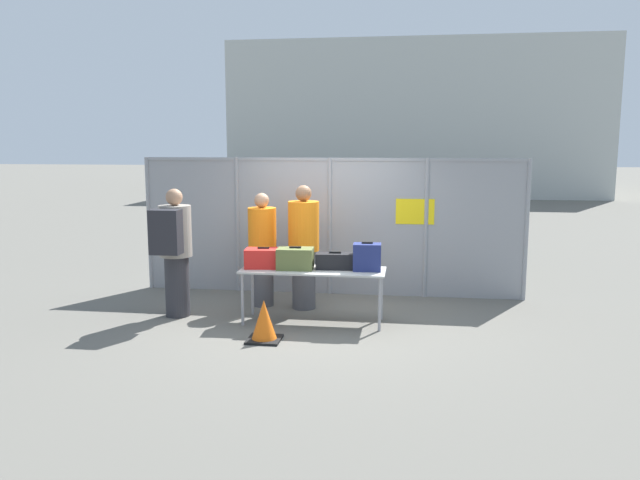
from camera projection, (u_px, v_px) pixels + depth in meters
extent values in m
plane|color=#605E56|center=(315.00, 320.00, 8.64)|extent=(120.00, 120.00, 0.00)
cylinder|color=gray|center=(149.00, 223.00, 10.44)|extent=(0.07, 0.07, 2.20)
cylinder|color=gray|center=(238.00, 225.00, 10.23)|extent=(0.07, 0.07, 2.20)
cylinder|color=gray|center=(330.00, 227.00, 10.02)|extent=(0.07, 0.07, 2.20)
cylinder|color=gray|center=(426.00, 228.00, 9.81)|extent=(0.07, 0.07, 2.20)
cylinder|color=gray|center=(526.00, 230.00, 9.59)|extent=(0.07, 0.07, 2.20)
cube|color=gray|center=(330.00, 227.00, 10.02)|extent=(6.11, 0.01, 2.20)
cube|color=gray|center=(330.00, 160.00, 9.85)|extent=(6.11, 0.04, 0.04)
cube|color=yellow|center=(415.00, 212.00, 9.78)|extent=(0.60, 0.01, 0.40)
cube|color=#B2B2AD|center=(313.00, 270.00, 8.43)|extent=(1.95, 0.66, 0.02)
cylinder|color=#99999E|center=(242.00, 299.00, 8.35)|extent=(0.04, 0.04, 0.72)
cylinder|color=#99999E|center=(380.00, 304.00, 8.09)|extent=(0.04, 0.04, 0.72)
cylinder|color=#99999E|center=(252.00, 290.00, 8.88)|extent=(0.04, 0.04, 0.72)
cylinder|color=#99999E|center=(381.00, 294.00, 8.62)|extent=(0.04, 0.04, 0.72)
cube|color=red|center=(264.00, 258.00, 8.52)|extent=(0.52, 0.36, 0.26)
cube|color=black|center=(263.00, 248.00, 8.50)|extent=(0.16, 0.04, 0.02)
cube|color=#566033|center=(295.00, 259.00, 8.42)|extent=(0.50, 0.34, 0.29)
cube|color=black|center=(295.00, 247.00, 8.40)|extent=(0.16, 0.03, 0.02)
cube|color=black|center=(335.00, 261.00, 8.44)|extent=(0.53, 0.27, 0.22)
cube|color=black|center=(335.00, 252.00, 8.42)|extent=(0.16, 0.03, 0.02)
cube|color=navy|center=(367.00, 257.00, 8.32)|extent=(0.38, 0.26, 0.36)
cube|color=black|center=(367.00, 243.00, 8.29)|extent=(0.15, 0.03, 0.02)
cylinder|color=#2D2D33|center=(177.00, 286.00, 8.81)|extent=(0.34, 0.34, 0.86)
cylinder|color=gray|center=(175.00, 231.00, 8.69)|extent=(0.45, 0.45, 0.72)
sphere|color=#A57A5B|center=(174.00, 197.00, 8.61)|extent=(0.23, 0.23, 0.23)
cube|color=#232328|center=(166.00, 232.00, 8.34)|extent=(0.40, 0.25, 0.60)
cylinder|color=#4C4C51|center=(304.00, 279.00, 9.21)|extent=(0.34, 0.34, 0.87)
cylinder|color=orange|center=(304.00, 226.00, 9.09)|extent=(0.45, 0.45, 0.72)
sphere|color=brown|center=(303.00, 193.00, 9.02)|extent=(0.24, 0.24, 0.24)
cylinder|color=#4C4C51|center=(263.00, 279.00, 9.38)|extent=(0.32, 0.32, 0.81)
cylinder|color=orange|center=(262.00, 230.00, 9.27)|extent=(0.42, 0.42, 0.67)
sphere|color=#A57A5B|center=(262.00, 200.00, 9.20)|extent=(0.22, 0.22, 0.22)
cube|color=#4C6B47|center=(401.00, 244.00, 12.67)|extent=(3.31, 1.28, 0.49)
sphere|color=black|center=(371.00, 255.00, 12.09)|extent=(0.55, 0.55, 0.55)
sphere|color=black|center=(374.00, 244.00, 13.45)|extent=(0.55, 0.55, 0.55)
cylinder|color=#59595B|center=(293.00, 251.00, 13.02)|extent=(1.16, 0.06, 0.06)
cube|color=#B2B7B2|center=(414.00, 123.00, 32.51)|extent=(17.02, 10.82, 7.00)
cube|color=black|center=(264.00, 339.00, 7.74)|extent=(0.41, 0.41, 0.03)
cone|color=orange|center=(264.00, 320.00, 7.71)|extent=(0.33, 0.33, 0.52)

